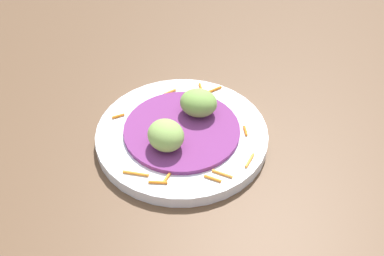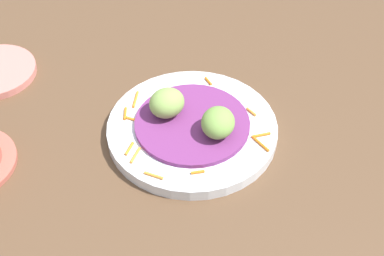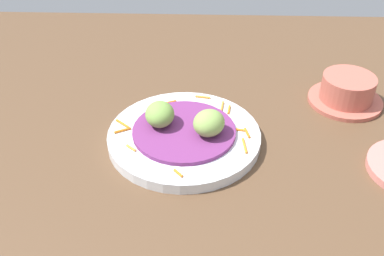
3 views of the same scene
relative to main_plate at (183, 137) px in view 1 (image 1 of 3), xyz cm
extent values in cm
cube|color=brown|center=(0.18, 2.13, -1.90)|extent=(110.00, 110.00, 2.00)
cylinder|color=silver|center=(0.00, 0.00, 0.00)|extent=(25.42, 25.42, 1.81)
cylinder|color=#702D6B|center=(0.00, 0.00, 1.26)|extent=(17.12, 17.12, 0.71)
cylinder|color=orange|center=(-0.22, -10.27, 1.10)|extent=(1.67, 2.71, 0.40)
cylinder|color=orange|center=(4.76, -8.17, 1.10)|extent=(1.59, 1.79, 0.40)
cylinder|color=orange|center=(-8.76, -2.77, 1.10)|extent=(1.11, 1.88, 0.40)
cylinder|color=orange|center=(-7.64, 6.44, 1.10)|extent=(2.98, 0.79, 0.40)
cylinder|color=orange|center=(-0.69, 9.26, 1.10)|extent=(0.72, 2.15, 0.40)
cylinder|color=orange|center=(-6.62, 7.63, 1.10)|extent=(2.50, 0.71, 0.40)
cylinder|color=orange|center=(-1.69, -10.55, 1.10)|extent=(2.39, 2.69, 0.40)
cylinder|color=orange|center=(-10.64, 2.93, 1.10)|extent=(0.86, 2.80, 0.40)
cylinder|color=orange|center=(0.23, 10.42, 1.10)|extent=(2.59, 0.99, 0.40)
cylinder|color=orange|center=(10.42, -0.36, 1.10)|extent=(1.70, 1.54, 0.40)
cylinder|color=orange|center=(3.59, 9.81, 1.10)|extent=(3.63, 0.76, 0.40)
ellipsoid|color=#84A851|center=(1.17, 4.06, 3.68)|extent=(7.27, 7.14, 4.14)
ellipsoid|color=#759E47|center=(-1.17, -4.06, 3.58)|extent=(5.77, 5.05, 3.95)
camera|label=1|loc=(-17.62, 53.31, 54.02)|focal=49.19mm
camera|label=2|loc=(-56.40, -12.67, 58.14)|focal=51.35mm
camera|label=3|loc=(59.66, 3.41, 45.64)|focal=42.06mm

